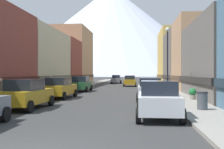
# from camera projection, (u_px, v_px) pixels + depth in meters

# --- Properties ---
(sidewalk_left) EXTENTS (2.50, 100.00, 0.15)m
(sidewalk_left) POSITION_uv_depth(u_px,v_px,m) (78.00, 87.00, 42.40)
(sidewalk_left) COLOR gray
(sidewalk_left) RESTS_ON ground
(sidewalk_right) EXTENTS (2.50, 100.00, 0.15)m
(sidewalk_right) POSITION_uv_depth(u_px,v_px,m) (160.00, 87.00, 41.25)
(sidewalk_right) COLOR gray
(sidewalk_right) RESTS_ON ground
(storefront_left_2) EXTENTS (8.46, 13.98, 7.81)m
(storefront_left_2) POSITION_uv_depth(u_px,v_px,m) (27.00, 61.00, 36.05)
(storefront_left_2) COLOR beige
(storefront_left_2) RESTS_ON ground
(storefront_left_3) EXTENTS (7.21, 8.42, 7.97)m
(storefront_left_3) POSITION_uv_depth(u_px,v_px,m) (57.00, 63.00, 47.58)
(storefront_left_3) COLOR brown
(storefront_left_3) RESTS_ON ground
(storefront_left_4) EXTENTS (7.53, 12.75, 11.49)m
(storefront_left_4) POSITION_uv_depth(u_px,v_px,m) (71.00, 57.00, 58.20)
(storefront_left_4) COLOR tan
(storefront_left_4) RESTS_ON ground
(storefront_right_2) EXTENTS (9.34, 8.81, 8.78)m
(storefront_right_2) POSITION_uv_depth(u_px,v_px,m) (213.00, 56.00, 33.52)
(storefront_right_2) COLOR tan
(storefront_right_2) RESTS_ON ground
(storefront_right_3) EXTENTS (6.67, 11.86, 8.81)m
(storefront_right_3) POSITION_uv_depth(u_px,v_px,m) (186.00, 60.00, 44.21)
(storefront_right_3) COLOR #66605B
(storefront_right_3) RESTS_ON ground
(storefront_right_4) EXTENTS (8.40, 13.80, 11.03)m
(storefront_right_4) POSITION_uv_depth(u_px,v_px,m) (180.00, 58.00, 57.08)
(storefront_right_4) COLOR #D8B259
(storefront_right_4) RESTS_ON ground
(car_left_1) EXTENTS (2.20, 4.46, 1.78)m
(car_left_1) POSITION_uv_depth(u_px,v_px,m) (26.00, 94.00, 16.46)
(car_left_1) COLOR #B28419
(car_left_1) RESTS_ON ground
(car_left_2) EXTENTS (2.24, 4.48, 1.78)m
(car_left_2) POSITION_uv_depth(u_px,v_px,m) (59.00, 88.00, 23.40)
(car_left_2) COLOR #B28419
(car_left_2) RESTS_ON ground
(car_left_3) EXTENTS (2.06, 4.40, 1.78)m
(car_left_3) POSITION_uv_depth(u_px,v_px,m) (81.00, 84.00, 32.39)
(car_left_3) COLOR #265933
(car_left_3) RESTS_ON ground
(car_right_0) EXTENTS (2.11, 4.42, 1.78)m
(car_right_0) POSITION_uv_depth(u_px,v_px,m) (158.00, 99.00, 13.12)
(car_right_0) COLOR silver
(car_right_0) RESTS_ON ground
(car_right_1) EXTENTS (2.13, 4.43, 1.78)m
(car_right_1) POSITION_uv_depth(u_px,v_px,m) (150.00, 89.00, 21.65)
(car_right_1) COLOR silver
(car_right_1) RESTS_ON ground
(car_driving_0) EXTENTS (2.06, 4.40, 1.78)m
(car_driving_0) POSITION_uv_depth(u_px,v_px,m) (116.00, 79.00, 57.66)
(car_driving_0) COLOR slate
(car_driving_0) RESTS_ON ground
(car_driving_1) EXTENTS (2.06, 4.40, 1.78)m
(car_driving_1) POSITION_uv_depth(u_px,v_px,m) (130.00, 81.00, 45.20)
(car_driving_1) COLOR #B28419
(car_driving_1) RESTS_ON ground
(trash_bin_right) EXTENTS (0.59, 0.59, 0.98)m
(trash_bin_right) POSITION_uv_depth(u_px,v_px,m) (202.00, 101.00, 15.02)
(trash_bin_right) COLOR #4C5156
(trash_bin_right) RESTS_ON sidewalk_right
(potted_plant_1) EXTENTS (0.55, 0.55, 0.85)m
(potted_plant_1) POSITION_uv_depth(u_px,v_px,m) (193.00, 93.00, 20.87)
(potted_plant_1) COLOR gray
(potted_plant_1) RESTS_ON sidewalk_right
(pedestrian_0) EXTENTS (0.36, 0.36, 1.67)m
(pedestrian_0) POSITION_uv_depth(u_px,v_px,m) (1.00, 92.00, 18.31)
(pedestrian_0) COLOR brown
(pedestrian_0) RESTS_ON sidewalk_left
(pedestrian_1) EXTENTS (0.36, 0.36, 1.71)m
(pedestrian_1) POSITION_uv_depth(u_px,v_px,m) (52.00, 85.00, 29.16)
(pedestrian_1) COLOR #333338
(pedestrian_1) RESTS_ON sidewalk_left
(streetlamp_right) EXTENTS (0.36, 0.36, 5.86)m
(streetlamp_right) POSITION_uv_depth(u_px,v_px,m) (168.00, 51.00, 23.19)
(streetlamp_right) COLOR black
(streetlamp_right) RESTS_ON sidewalk_right
(mountain_backdrop) EXTENTS (207.61, 207.61, 86.72)m
(mountain_backdrop) POSITION_uv_depth(u_px,v_px,m) (112.00, 31.00, 267.73)
(mountain_backdrop) COLOR silver
(mountain_backdrop) RESTS_ON ground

